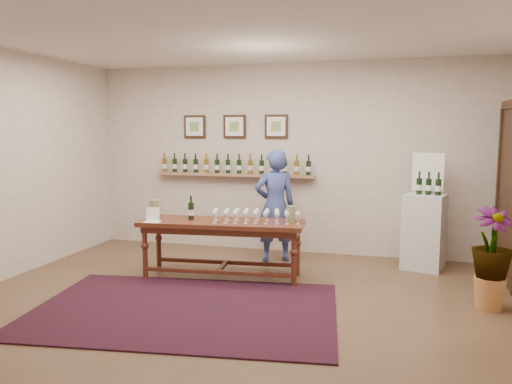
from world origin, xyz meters
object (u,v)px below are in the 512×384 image
(potted_plant, at_px, (491,258))
(display_pedestal, at_px, (424,232))
(tasting_table, at_px, (222,229))
(person, at_px, (275,206))

(potted_plant, bearing_deg, display_pedestal, 111.57)
(display_pedestal, xyz_separation_m, potted_plant, (0.57, -1.44, 0.03))
(tasting_table, xyz_separation_m, display_pedestal, (2.43, 1.10, -0.11))
(tasting_table, distance_m, person, 1.06)
(potted_plant, height_order, person, person)
(tasting_table, xyz_separation_m, person, (0.45, 0.95, 0.17))
(person, bearing_deg, tasting_table, 39.98)
(display_pedestal, distance_m, potted_plant, 1.54)
(display_pedestal, xyz_separation_m, person, (-1.98, -0.16, 0.28))
(tasting_table, height_order, display_pedestal, display_pedestal)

